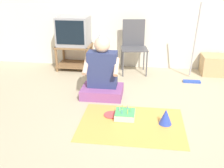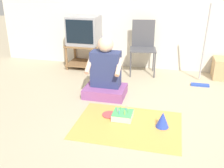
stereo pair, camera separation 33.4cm
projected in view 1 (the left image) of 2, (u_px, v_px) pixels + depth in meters
name	position (u px, v px, depth m)	size (l,w,h in m)	color
ground_plane	(151.00, 129.00, 3.02)	(16.00, 16.00, 0.00)	tan
tv_stand	(75.00, 55.00, 4.90)	(0.63, 0.50, 0.45)	olive
tv	(73.00, 31.00, 4.74)	(0.56, 0.46, 0.51)	#99999E
folding_chair	(134.00, 43.00, 4.64)	(0.51, 0.46, 0.93)	#4C4C51
cardboard_box_stack	(214.00, 65.00, 4.65)	(0.43, 0.40, 0.34)	tan
dust_mop	(194.00, 59.00, 4.26)	(0.28, 0.32, 1.28)	#2D4CB2
person_seated	(102.00, 75.00, 3.74)	(0.59, 0.45, 0.94)	#8C4C8C
party_cloth	(131.00, 124.00, 3.11)	(1.24, 0.91, 0.01)	#EFA84C
birthday_cake	(125.00, 115.00, 3.23)	(0.24, 0.24, 0.14)	#F4E0C6
party_hat_blue	(166.00, 117.00, 3.07)	(0.15, 0.15, 0.19)	blue
paper_plate	(111.00, 115.00, 3.30)	(0.19, 0.19, 0.01)	#D84C4C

